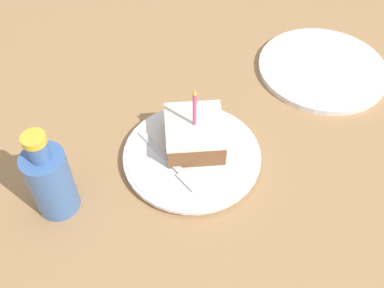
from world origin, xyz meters
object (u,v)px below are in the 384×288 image
cake_slice (194,133)px  side_plate (322,68)px  plate (192,156)px  bottle (50,180)px  fork (173,163)px

cake_slice → side_plate: cake_slice is taller
plate → cake_slice: size_ratio=1.87×
plate → bottle: 0.25m
side_plate → plate: bearing=36.4°
plate → fork: (0.04, 0.02, 0.01)m
cake_slice → fork: size_ratio=0.92×
plate → side_plate: 0.38m
side_plate → bottle: bearing=29.5°
fork → side_plate: size_ratio=0.52×
plate → side_plate: bearing=-143.6°
plate → bottle: bottle is taller
plate → side_plate: size_ratio=0.90×
fork → bottle: bottle is taller
plate → side_plate: plate is taller
cake_slice → bottle: size_ratio=0.77×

